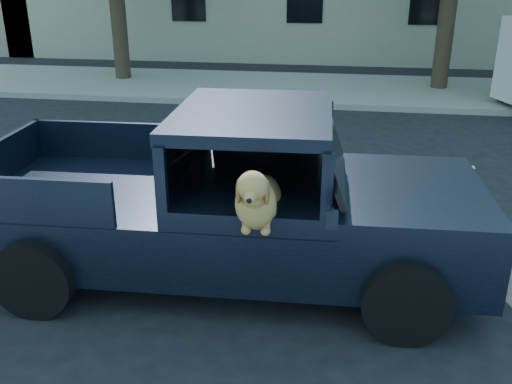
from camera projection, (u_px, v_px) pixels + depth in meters
The scene contains 4 objects.
ground at pixel (146, 234), 7.52m from camera, with size 120.00×120.00×0.00m, color black.
far_sidewalk at pixel (255, 87), 15.91m from camera, with size 60.00×4.00×0.15m, color gray.
lane_stripes at pixel (314, 159), 10.34m from camera, with size 21.60×0.14×0.01m, color silver, non-canonical shape.
pickup_truck at pixel (223, 221), 6.35m from camera, with size 5.47×2.82×1.93m.
Camera 1 is at (2.48, -6.45, 3.35)m, focal length 40.00 mm.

